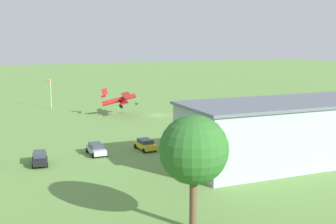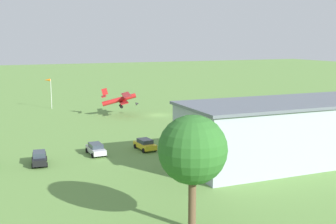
{
  "view_description": "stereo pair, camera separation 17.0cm",
  "coord_description": "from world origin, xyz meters",
  "px_view_note": "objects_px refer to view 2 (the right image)",
  "views": [
    {
      "loc": [
        33.48,
        81.13,
        15.37
      ],
      "look_at": [
        2.93,
        11.75,
        2.65
      ],
      "focal_mm": 46.25,
      "sensor_mm": 36.0,
      "label": 1
    },
    {
      "loc": [
        33.32,
        81.19,
        15.37
      ],
      "look_at": [
        2.93,
        11.75,
        2.65
      ],
      "focal_mm": 46.25,
      "sensor_mm": 36.0,
      "label": 2
    }
  ],
  "objects_px": {
    "car_yellow": "(145,144)",
    "tree_near_perimeter_road": "(193,150)",
    "biplane": "(121,99)",
    "person_beside_truck": "(299,121)",
    "windsock": "(48,82)",
    "person_walking_on_apron": "(245,126)",
    "hangar": "(301,130)",
    "car_black": "(39,158)",
    "car_silver": "(96,149)"
  },
  "relations": [
    {
      "from": "car_yellow",
      "to": "tree_near_perimeter_road",
      "type": "relative_size",
      "value": 0.45
    },
    {
      "from": "biplane",
      "to": "car_yellow",
      "type": "relative_size",
      "value": 1.86
    },
    {
      "from": "person_beside_truck",
      "to": "windsock",
      "type": "distance_m",
      "value": 54.19
    },
    {
      "from": "person_walking_on_apron",
      "to": "car_yellow",
      "type": "bearing_deg",
      "value": 13.51
    },
    {
      "from": "hangar",
      "to": "tree_near_perimeter_road",
      "type": "relative_size",
      "value": 3.35
    },
    {
      "from": "hangar",
      "to": "car_black",
      "type": "distance_m",
      "value": 33.21
    },
    {
      "from": "car_black",
      "to": "person_beside_truck",
      "type": "bearing_deg",
      "value": -171.73
    },
    {
      "from": "car_silver",
      "to": "person_beside_truck",
      "type": "bearing_deg",
      "value": -172.76
    },
    {
      "from": "person_beside_truck",
      "to": "tree_near_perimeter_road",
      "type": "xyz_separation_m",
      "value": [
        37.15,
        30.93,
        5.89
      ]
    },
    {
      "from": "car_yellow",
      "to": "person_walking_on_apron",
      "type": "relative_size",
      "value": 2.42
    },
    {
      "from": "hangar",
      "to": "car_yellow",
      "type": "height_order",
      "value": "hangar"
    },
    {
      "from": "windsock",
      "to": "person_beside_truck",
      "type": "bearing_deg",
      "value": 135.36
    },
    {
      "from": "person_beside_truck",
      "to": "hangar",
      "type": "bearing_deg",
      "value": 50.01
    },
    {
      "from": "car_yellow",
      "to": "tree_near_perimeter_road",
      "type": "bearing_deg",
      "value": 77.75
    },
    {
      "from": "person_beside_truck",
      "to": "car_yellow",
      "type": "bearing_deg",
      "value": 9.32
    },
    {
      "from": "person_walking_on_apron",
      "to": "car_silver",
      "type": "bearing_deg",
      "value": 9.49
    },
    {
      "from": "car_yellow",
      "to": "car_silver",
      "type": "distance_m",
      "value": 7.01
    },
    {
      "from": "biplane",
      "to": "car_silver",
      "type": "bearing_deg",
      "value": 66.08
    },
    {
      "from": "hangar",
      "to": "windsock",
      "type": "xyz_separation_m",
      "value": [
        23.31,
        -55.87,
        2.05
      ]
    },
    {
      "from": "car_yellow",
      "to": "windsock",
      "type": "height_order",
      "value": "windsock"
    },
    {
      "from": "car_silver",
      "to": "car_black",
      "type": "relative_size",
      "value": 0.98
    },
    {
      "from": "biplane",
      "to": "person_beside_truck",
      "type": "distance_m",
      "value": 34.93
    },
    {
      "from": "car_yellow",
      "to": "tree_near_perimeter_road",
      "type": "height_order",
      "value": "tree_near_perimeter_road"
    },
    {
      "from": "car_silver",
      "to": "car_black",
      "type": "xyz_separation_m",
      "value": [
        7.6,
        1.81,
        0.04
      ]
    },
    {
      "from": "biplane",
      "to": "person_walking_on_apron",
      "type": "distance_m",
      "value": 27.58
    },
    {
      "from": "hangar",
      "to": "tree_near_perimeter_road",
      "type": "bearing_deg",
      "value": 30.41
    },
    {
      "from": "car_silver",
      "to": "person_beside_truck",
      "type": "xyz_separation_m",
      "value": [
        -38.56,
        -4.9,
        -0.03
      ]
    },
    {
      "from": "car_silver",
      "to": "car_black",
      "type": "height_order",
      "value": "car_black"
    },
    {
      "from": "person_beside_truck",
      "to": "tree_near_perimeter_road",
      "type": "distance_m",
      "value": 48.7
    },
    {
      "from": "car_black",
      "to": "tree_near_perimeter_road",
      "type": "bearing_deg",
      "value": 110.42
    },
    {
      "from": "car_silver",
      "to": "person_beside_truck",
      "type": "relative_size",
      "value": 2.86
    },
    {
      "from": "car_yellow",
      "to": "car_silver",
      "type": "xyz_separation_m",
      "value": [
        7.0,
        -0.28,
        -0.0
      ]
    },
    {
      "from": "car_yellow",
      "to": "hangar",
      "type": "bearing_deg",
      "value": 142.21
    },
    {
      "from": "car_silver",
      "to": "tree_near_perimeter_road",
      "type": "distance_m",
      "value": 26.71
    },
    {
      "from": "hangar",
      "to": "biplane",
      "type": "height_order",
      "value": "hangar"
    },
    {
      "from": "hangar",
      "to": "biplane",
      "type": "xyz_separation_m",
      "value": [
        11.16,
        -40.88,
        -0.53
      ]
    },
    {
      "from": "hangar",
      "to": "windsock",
      "type": "distance_m",
      "value": 60.57
    },
    {
      "from": "hangar",
      "to": "person_walking_on_apron",
      "type": "xyz_separation_m",
      "value": [
        -3.33,
        -17.55,
        -3.02
      ]
    },
    {
      "from": "biplane",
      "to": "tree_near_perimeter_road",
      "type": "bearing_deg",
      "value": 78.53
    },
    {
      "from": "biplane",
      "to": "car_black",
      "type": "xyz_separation_m",
      "value": [
        19.94,
        29.63,
        -2.52
      ]
    },
    {
      "from": "car_black",
      "to": "tree_near_perimeter_road",
      "type": "relative_size",
      "value": 0.48
    },
    {
      "from": "hangar",
      "to": "person_beside_truck",
      "type": "bearing_deg",
      "value": -129.99
    },
    {
      "from": "hangar",
      "to": "car_black",
      "type": "relative_size",
      "value": 6.93
    },
    {
      "from": "person_walking_on_apron",
      "to": "biplane",
      "type": "bearing_deg",
      "value": -58.16
    },
    {
      "from": "hangar",
      "to": "person_walking_on_apron",
      "type": "distance_m",
      "value": 18.12
    },
    {
      "from": "biplane",
      "to": "person_walking_on_apron",
      "type": "bearing_deg",
      "value": 121.84
    },
    {
      "from": "car_silver",
      "to": "person_walking_on_apron",
      "type": "height_order",
      "value": "person_walking_on_apron"
    },
    {
      "from": "car_black",
      "to": "hangar",
      "type": "bearing_deg",
      "value": 160.11
    },
    {
      "from": "biplane",
      "to": "person_beside_truck",
      "type": "bearing_deg",
      "value": 138.86
    },
    {
      "from": "hangar",
      "to": "person_walking_on_apron",
      "type": "bearing_deg",
      "value": -100.75
    }
  ]
}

